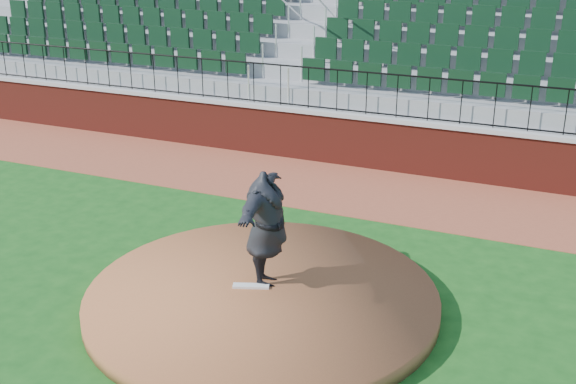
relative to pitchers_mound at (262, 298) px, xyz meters
The scene contains 10 objects.
ground 0.30m from the pitchers_mound, 158.78° to the left, with size 90.00×90.00×0.00m, color #164D16.
warning_track 5.50m from the pitchers_mound, 92.62° to the left, with size 34.00×3.20×0.01m, color brown.
field_wall 7.12m from the pitchers_mound, 92.03° to the left, with size 34.00×0.35×1.20m, color maroon.
wall_cap 7.19m from the pitchers_mound, 92.03° to the left, with size 34.00×0.45×0.10m, color #B7B7B7.
wall_railing 7.30m from the pitchers_mound, 92.03° to the left, with size 34.00×0.05×1.00m, color black, non-canonical shape.
seating_stands 10.06m from the pitchers_mound, 91.47° to the left, with size 34.00×5.10×4.60m, color gray, non-canonical shape.
concourse_wall 12.90m from the pitchers_mound, 91.14° to the left, with size 34.00×0.50×5.50m, color maroon.
pitchers_mound is the anchor object (origin of this frame).
pitching_rubber 0.26m from the pitchers_mound, 165.75° to the left, with size 0.57×0.14×0.04m, color white.
pitcher 1.10m from the pitchers_mound, 99.69° to the left, with size 2.30×0.63×1.87m, color black.
Camera 1 is at (4.54, -8.98, 5.66)m, focal length 44.87 mm.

